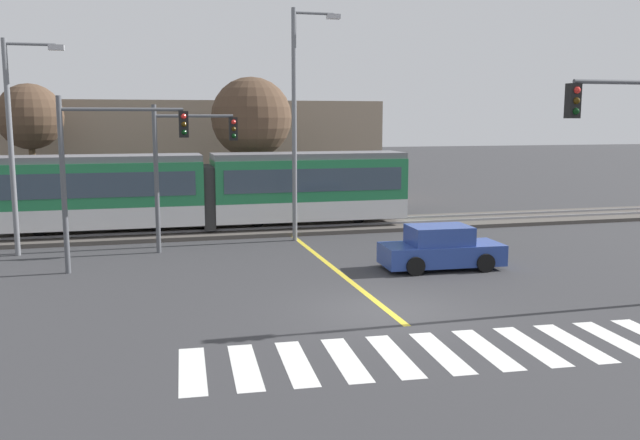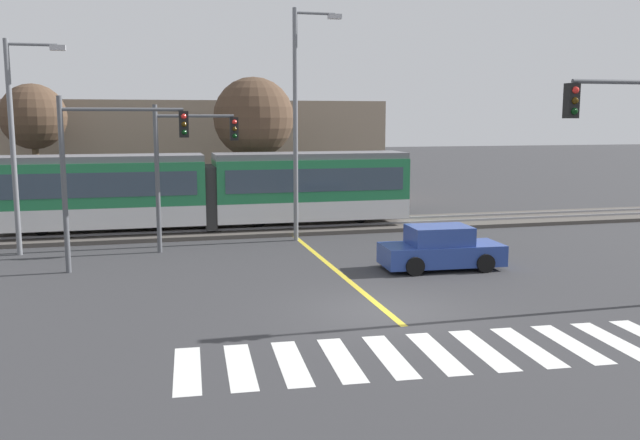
% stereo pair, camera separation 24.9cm
% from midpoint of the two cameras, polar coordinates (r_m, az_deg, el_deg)
% --- Properties ---
extents(ground_plane, '(200.00, 200.00, 0.00)m').
position_cam_midpoint_polar(ground_plane, '(18.74, 5.93, -7.63)').
color(ground_plane, '#333335').
extents(track_bed, '(120.00, 4.00, 0.18)m').
position_cam_midpoint_polar(track_bed, '(31.98, -2.63, -0.65)').
color(track_bed, '#4C4742').
rests_on(track_bed, ground).
extents(rail_near, '(120.00, 0.08, 0.10)m').
position_cam_midpoint_polar(rail_near, '(31.26, -2.37, -0.60)').
color(rail_near, '#939399').
rests_on(rail_near, track_bed).
extents(rail_far, '(120.00, 0.08, 0.10)m').
position_cam_midpoint_polar(rail_far, '(32.66, -2.88, -0.21)').
color(rail_far, '#939399').
rests_on(rail_far, track_bed).
extents(light_rail_tram, '(18.50, 2.64, 3.43)m').
position_cam_midpoint_polar(light_rail_tram, '(31.22, -9.11, 2.65)').
color(light_rail_tram, silver).
rests_on(light_rail_tram, track_bed).
extents(crosswalk_stripe_0, '(0.71, 2.83, 0.01)m').
position_cam_midpoint_polar(crosswalk_stripe_0, '(14.73, -10.63, -12.30)').
color(crosswalk_stripe_0, silver).
rests_on(crosswalk_stripe_0, ground).
extents(crosswalk_stripe_1, '(0.71, 2.83, 0.01)m').
position_cam_midpoint_polar(crosswalk_stripe_1, '(14.77, -6.26, -12.15)').
color(crosswalk_stripe_1, silver).
rests_on(crosswalk_stripe_1, ground).
extents(crosswalk_stripe_2, '(0.71, 2.83, 0.01)m').
position_cam_midpoint_polar(crosswalk_stripe_2, '(14.89, -1.94, -11.93)').
color(crosswalk_stripe_2, silver).
rests_on(crosswalk_stripe_2, ground).
extents(crosswalk_stripe_3, '(0.71, 2.83, 0.01)m').
position_cam_midpoint_polar(crosswalk_stripe_3, '(15.09, 2.27, -11.65)').
color(crosswalk_stripe_3, silver).
rests_on(crosswalk_stripe_3, ground).
extents(crosswalk_stripe_4, '(0.71, 2.83, 0.01)m').
position_cam_midpoint_polar(crosswalk_stripe_4, '(15.36, 6.35, -11.32)').
color(crosswalk_stripe_4, silver).
rests_on(crosswalk_stripe_4, ground).
extents(crosswalk_stripe_5, '(0.71, 2.83, 0.01)m').
position_cam_midpoint_polar(crosswalk_stripe_5, '(15.71, 10.26, -10.95)').
color(crosswalk_stripe_5, silver).
rests_on(crosswalk_stripe_5, ground).
extents(crosswalk_stripe_6, '(0.71, 2.83, 0.01)m').
position_cam_midpoint_polar(crosswalk_stripe_6, '(16.12, 13.97, -10.55)').
color(crosswalk_stripe_6, silver).
rests_on(crosswalk_stripe_6, ground).
extents(crosswalk_stripe_7, '(0.71, 2.83, 0.01)m').
position_cam_midpoint_polar(crosswalk_stripe_7, '(16.60, 17.47, -10.13)').
color(crosswalk_stripe_7, silver).
rests_on(crosswalk_stripe_7, ground).
extents(crosswalk_stripe_8, '(0.71, 2.83, 0.01)m').
position_cam_midpoint_polar(crosswalk_stripe_8, '(17.14, 20.76, -9.71)').
color(crosswalk_stripe_8, silver).
rests_on(crosswalk_stripe_8, ground).
extents(crosswalk_stripe_9, '(0.71, 2.83, 0.01)m').
position_cam_midpoint_polar(crosswalk_stripe_9, '(17.72, 23.83, -9.28)').
color(crosswalk_stripe_9, silver).
rests_on(crosswalk_stripe_9, ground).
extents(lane_centre_line, '(0.20, 13.49, 0.01)m').
position_cam_midpoint_polar(lane_centre_line, '(23.64, 1.55, -4.16)').
color(lane_centre_line, gold).
rests_on(lane_centre_line, ground).
extents(sedan_crossing, '(4.27, 2.06, 1.52)m').
position_cam_midpoint_polar(sedan_crossing, '(23.98, 10.44, -2.42)').
color(sedan_crossing, '#284293').
rests_on(sedan_crossing, ground).
extents(traffic_light_far_left, '(3.25, 0.38, 5.73)m').
position_cam_midpoint_polar(traffic_light_far_left, '(26.86, -10.99, 5.33)').
color(traffic_light_far_left, '#515459').
rests_on(traffic_light_far_left, ground).
extents(traffic_light_mid_left, '(4.25, 0.38, 5.95)m').
position_cam_midpoint_polar(traffic_light_mid_left, '(23.99, -17.14, 5.21)').
color(traffic_light_mid_left, '#515459').
rests_on(traffic_light_mid_left, ground).
extents(street_lamp_west, '(2.18, 0.28, 8.12)m').
position_cam_midpoint_polar(street_lamp_west, '(28.00, -23.87, 6.66)').
color(street_lamp_west, slate).
rests_on(street_lamp_west, ground).
extents(street_lamp_centre, '(2.07, 0.28, 9.70)m').
position_cam_midpoint_polar(street_lamp_centre, '(28.73, -1.51, 9.00)').
color(street_lamp_centre, slate).
rests_on(street_lamp_centre, ground).
extents(bare_tree_far_west, '(3.23, 3.23, 6.90)m').
position_cam_midpoint_polar(bare_tree_far_west, '(36.58, -22.82, 7.97)').
color(bare_tree_far_west, brown).
rests_on(bare_tree_far_west, ground).
extents(bare_tree_west, '(4.09, 4.09, 7.28)m').
position_cam_midpoint_polar(bare_tree_west, '(34.85, -5.40, 8.54)').
color(bare_tree_west, brown).
rests_on(bare_tree_west, ground).
extents(building_backdrop_far, '(22.85, 6.00, 6.21)m').
position_cam_midpoint_polar(building_backdrop_far, '(41.95, -10.69, 5.55)').
color(building_backdrop_far, gray).
rests_on(building_backdrop_far, ground).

